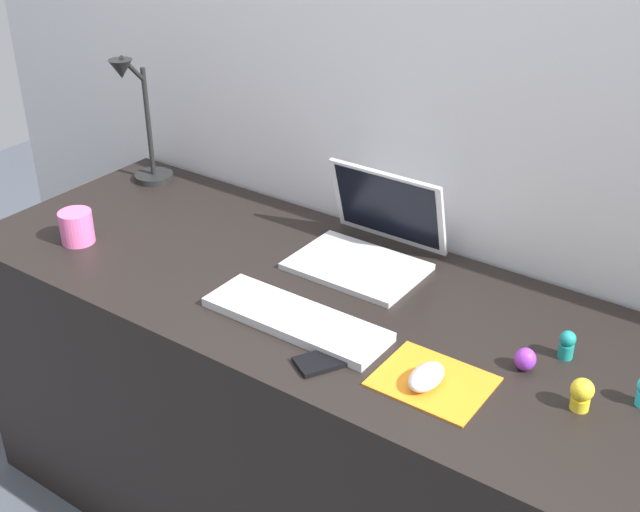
# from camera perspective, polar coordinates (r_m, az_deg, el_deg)

# --- Properties ---
(back_wall) EXTENTS (2.96, 0.05, 1.44)m
(back_wall) POSITION_cam_1_polar(r_m,az_deg,el_deg) (2.12, 5.61, 1.45)
(back_wall) COLOR silver
(back_wall) RESTS_ON ground_plane
(desk) EXTENTS (1.76, 0.66, 0.74)m
(desk) POSITION_cam_1_polar(r_m,az_deg,el_deg) (2.05, -0.19, -11.23)
(desk) COLOR black
(desk) RESTS_ON ground_plane
(laptop) EXTENTS (0.30, 0.27, 0.21)m
(laptop) POSITION_cam_1_polar(r_m,az_deg,el_deg) (1.94, 3.54, 1.16)
(laptop) COLOR silver
(laptop) RESTS_ON desk
(keyboard) EXTENTS (0.41, 0.13, 0.02)m
(keyboard) POSITION_cam_1_polar(r_m,az_deg,el_deg) (1.72, -1.69, -4.39)
(keyboard) COLOR silver
(keyboard) RESTS_ON desk
(mousepad) EXTENTS (0.21, 0.17, 0.00)m
(mousepad) POSITION_cam_1_polar(r_m,az_deg,el_deg) (1.57, 7.82, -8.62)
(mousepad) COLOR orange
(mousepad) RESTS_ON desk
(mouse) EXTENTS (0.06, 0.10, 0.03)m
(mouse) POSITION_cam_1_polar(r_m,az_deg,el_deg) (1.55, 7.38, -8.30)
(mouse) COLOR silver
(mouse) RESTS_ON mousepad
(cell_phone) EXTENTS (0.12, 0.14, 0.01)m
(cell_phone) POSITION_cam_1_polar(r_m,az_deg,el_deg) (1.61, 0.57, -7.20)
(cell_phone) COLOR black
(cell_phone) RESTS_ON desk
(desk_lamp) EXTENTS (0.11, 0.16, 0.38)m
(desk_lamp) POSITION_cam_1_polar(r_m,az_deg,el_deg) (2.34, -12.39, 8.88)
(desk_lamp) COLOR black
(desk_lamp) RESTS_ON desk
(coffee_mug) EXTENTS (0.08, 0.08, 0.08)m
(coffee_mug) POSITION_cam_1_polar(r_m,az_deg,el_deg) (2.10, -16.52, 1.94)
(coffee_mug) COLOR pink
(coffee_mug) RESTS_ON desk
(toy_figurine_purple) EXTENTS (0.04, 0.04, 0.05)m
(toy_figurine_purple) POSITION_cam_1_polar(r_m,az_deg,el_deg) (1.63, 14.04, -6.96)
(toy_figurine_purple) COLOR purple
(toy_figurine_purple) RESTS_ON desk
(toy_figurine_yellow) EXTENTS (0.04, 0.04, 0.06)m
(toy_figurine_yellow) POSITION_cam_1_polar(r_m,az_deg,el_deg) (1.55, 17.69, -9.06)
(toy_figurine_yellow) COLOR yellow
(toy_figurine_yellow) RESTS_ON desk
(toy_figurine_teal) EXTENTS (0.03, 0.03, 0.06)m
(toy_figurine_teal) POSITION_cam_1_polar(r_m,az_deg,el_deg) (1.68, 16.75, -5.87)
(toy_figurine_teal) COLOR teal
(toy_figurine_teal) RESTS_ON desk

